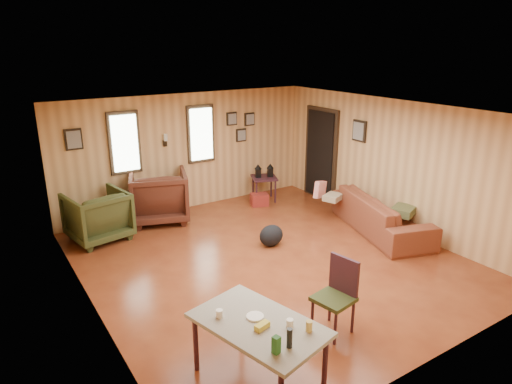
% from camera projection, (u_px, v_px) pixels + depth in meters
% --- Properties ---
extents(room, '(5.54, 6.04, 2.44)m').
position_uv_depth(room, '(269.00, 183.00, 7.34)').
color(room, brown).
rests_on(room, ground).
extents(sofa, '(1.36, 2.43, 0.91)m').
position_uv_depth(sofa, '(382.00, 208.00, 8.40)').
color(sofa, brown).
rests_on(sofa, ground).
extents(recliner_brown, '(1.34, 1.30, 1.10)m').
position_uv_depth(recliner_brown, '(159.00, 194.00, 8.88)').
color(recliner_brown, '#4A2116').
rests_on(recliner_brown, ground).
extents(recliner_green, '(1.09, 1.04, 0.98)m').
position_uv_depth(recliner_green, '(97.00, 213.00, 8.03)').
color(recliner_green, '#363D1C').
rests_on(recliner_green, ground).
extents(end_table, '(0.66, 0.63, 0.66)m').
position_uv_depth(end_table, '(126.00, 205.00, 8.79)').
color(end_table, '#3B1A24').
rests_on(end_table, ground).
extents(side_table, '(0.68, 0.68, 0.84)m').
position_uv_depth(side_table, '(264.00, 176.00, 10.01)').
color(side_table, '#3B1A24').
rests_on(side_table, ground).
extents(cooler, '(0.43, 0.36, 0.26)m').
position_uv_depth(cooler, '(259.00, 200.00, 9.83)').
color(cooler, maroon).
rests_on(cooler, ground).
extents(backpack, '(0.48, 0.40, 0.38)m').
position_uv_depth(backpack, '(271.00, 235.00, 7.87)').
color(backpack, black).
rests_on(backpack, ground).
extents(sofa_pillows, '(1.11, 1.90, 0.39)m').
position_uv_depth(sofa_pillows, '(363.00, 202.00, 8.56)').
color(sofa_pillows, '#4F542F').
rests_on(sofa_pillows, sofa).
extents(dining_table, '(1.12, 1.51, 0.89)m').
position_uv_depth(dining_table, '(259.00, 328.00, 4.59)').
color(dining_table, gray).
rests_on(dining_table, ground).
extents(dining_chair, '(0.50, 0.50, 0.94)m').
position_uv_depth(dining_chair, '(338.00, 291.00, 5.46)').
color(dining_chair, '#363D1C').
rests_on(dining_chair, ground).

